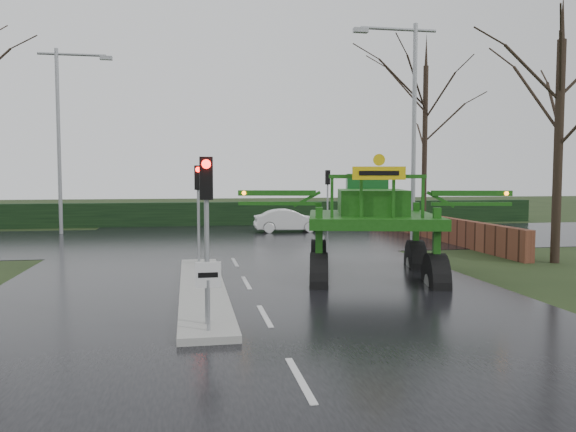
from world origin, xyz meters
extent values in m
plane|color=black|center=(0.00, 0.00, 0.00)|extent=(140.00, 140.00, 0.00)
cube|color=black|center=(0.00, 10.00, 0.00)|extent=(14.00, 80.00, 0.02)
cube|color=black|center=(0.00, 16.00, 0.01)|extent=(80.00, 12.00, 0.02)
cube|color=gray|center=(-1.30, 3.00, 0.09)|extent=(1.20, 10.00, 0.16)
cube|color=black|center=(0.00, 24.00, 0.75)|extent=(44.00, 0.90, 1.50)
cube|color=#592D1E|center=(10.50, 16.00, 0.60)|extent=(0.40, 20.00, 1.20)
cylinder|color=gray|center=(-1.30, -1.50, 0.65)|extent=(0.07, 0.07, 1.00)
cube|color=silver|center=(-1.30, -1.50, 1.25)|extent=(0.50, 0.04, 0.50)
cube|color=black|center=(-1.30, -1.52, 1.25)|extent=(0.38, 0.01, 0.10)
cylinder|color=gray|center=(-1.30, -1.00, 1.75)|extent=(0.10, 0.10, 3.50)
cube|color=black|center=(-1.30, -1.00, 3.10)|extent=(0.26, 0.22, 0.85)
sphere|color=#FF0C07|center=(-1.30, -1.13, 3.38)|extent=(0.18, 0.18, 0.18)
cylinder|color=gray|center=(-1.30, 7.50, 1.75)|extent=(0.10, 0.10, 3.50)
cube|color=black|center=(-1.30, 7.50, 3.10)|extent=(0.26, 0.22, 0.85)
sphere|color=#FF0C07|center=(-1.30, 7.37, 3.38)|extent=(0.18, 0.18, 0.18)
cylinder|color=gray|center=(6.50, 20.00, 1.75)|extent=(0.10, 0.10, 3.50)
cube|color=black|center=(6.50, 20.00, 3.10)|extent=(0.26, 0.22, 0.85)
sphere|color=#FF0C07|center=(6.50, 20.13, 3.38)|extent=(0.18, 0.18, 0.18)
cylinder|color=gray|center=(8.50, 12.00, 5.00)|extent=(0.20, 0.20, 10.00)
cylinder|color=gray|center=(7.70, 12.00, 9.70)|extent=(3.52, 0.14, 0.14)
cube|color=gray|center=(5.94, 12.00, 9.58)|extent=(0.65, 0.30, 0.20)
cylinder|color=gray|center=(-8.50, 20.00, 5.00)|extent=(0.20, 0.20, 10.00)
cylinder|color=gray|center=(-7.70, 20.00, 9.70)|extent=(3.52, 0.14, 0.14)
cube|color=gray|center=(-5.94, 20.00, 9.58)|extent=(0.65, 0.30, 0.20)
cylinder|color=black|center=(11.50, 6.00, 4.00)|extent=(0.32, 0.32, 8.00)
cone|color=black|center=(11.50, 6.00, 8.64)|extent=(0.24, 0.24, 2.00)
cylinder|color=black|center=(13.00, 21.00, 5.00)|extent=(0.32, 0.32, 10.00)
cone|color=black|center=(13.00, 21.00, 10.80)|extent=(0.24, 0.24, 2.50)
cylinder|color=black|center=(0.81, 5.53, 0.94)|extent=(0.93, 1.94, 1.87)
cylinder|color=#595B56|center=(0.81, 5.53, 0.94)|extent=(0.69, 0.76, 0.66)
cube|color=#134B0D|center=(0.81, 5.53, 2.11)|extent=(0.25, 0.25, 2.16)
cylinder|color=black|center=(4.10, 4.77, 0.94)|extent=(0.93, 1.94, 1.87)
cylinder|color=#595B56|center=(4.10, 4.77, 0.94)|extent=(0.69, 0.76, 0.66)
cube|color=#134B0D|center=(4.10, 4.77, 2.11)|extent=(0.25, 0.25, 2.16)
cylinder|color=black|center=(0.05, 2.25, 0.94)|extent=(0.93, 1.94, 1.87)
cylinder|color=#595B56|center=(0.05, 2.25, 0.94)|extent=(0.69, 0.76, 0.66)
cube|color=#134B0D|center=(0.05, 2.25, 2.11)|extent=(0.25, 0.25, 2.16)
cylinder|color=black|center=(3.33, 1.48, 0.94)|extent=(0.93, 1.94, 1.87)
cylinder|color=#595B56|center=(3.33, 1.48, 0.94)|extent=(0.69, 0.76, 0.66)
cube|color=#134B0D|center=(3.33, 1.48, 2.11)|extent=(0.25, 0.25, 2.16)
cube|color=#134B0D|center=(2.07, 3.51, 2.72)|extent=(4.85, 5.27, 0.33)
cube|color=#134B0D|center=(2.12, 3.69, 3.23)|extent=(2.65, 3.21, 0.84)
cube|color=#114B1B|center=(2.54, 5.52, 3.56)|extent=(1.62, 1.41, 1.22)
cube|color=#134B0D|center=(1.73, 2.05, 4.08)|extent=(2.76, 0.75, 0.11)
cube|color=#134B0D|center=(-0.93, 3.82, 3.56)|extent=(2.41, 0.72, 0.17)
sphere|color=orange|center=(-1.96, 3.97, 3.56)|extent=(0.13, 0.13, 0.13)
cube|color=#134B0D|center=(4.91, 2.46, 3.56)|extent=(2.41, 0.72, 0.17)
sphere|color=orange|center=(5.89, 2.14, 3.56)|extent=(0.13, 0.13, 0.13)
cube|color=#DEBC0B|center=(1.65, 1.68, 4.17)|extent=(1.47, 0.39, 0.37)
cube|color=black|center=(1.65, 1.68, 4.17)|extent=(1.10, 0.26, 0.13)
cylinder|color=#DEBC0B|center=(1.65, 1.68, 4.55)|extent=(0.34, 0.11, 0.34)
imported|color=silver|center=(3.94, 18.85, 0.00)|extent=(3.95, 1.52, 1.29)
camera|label=1|loc=(-1.67, -12.26, 3.13)|focal=35.00mm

